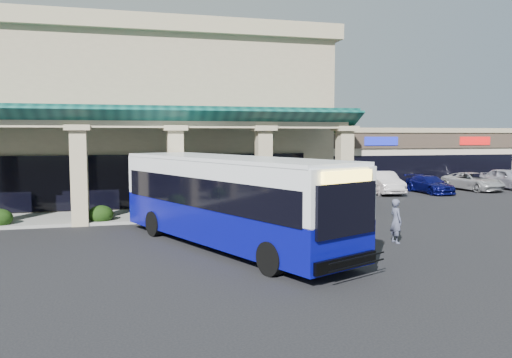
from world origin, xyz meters
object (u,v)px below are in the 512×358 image
object	(u,v)px
car_silver	(353,183)
car_red	(429,184)
transit_bus	(228,202)
car_gray	(473,181)
car_extra	(508,179)
pedestrian	(396,221)
car_white	(383,182)

from	to	relation	value
car_silver	car_red	distance (m)	5.65
transit_bus	car_silver	bearing A→B (deg)	26.84
car_gray	car_extra	world-z (taller)	car_extra
pedestrian	car_extra	world-z (taller)	pedestrian
transit_bus	car_gray	distance (m)	26.76
car_red	car_white	bearing A→B (deg)	167.76
transit_bus	car_white	size ratio (longest dim) A/B	2.51
transit_bus	car_gray	bearing A→B (deg)	9.49
transit_bus	car_extra	world-z (taller)	transit_bus
car_silver	car_extra	bearing A→B (deg)	-6.66
car_silver	car_red	bearing A→B (deg)	-18.76
car_red	car_extra	distance (m)	7.77
car_extra	car_white	bearing A→B (deg)	177.99
car_red	transit_bus	bearing A→B (deg)	-143.96
car_white	car_red	distance (m)	3.53
transit_bus	pedestrian	bearing A→B (deg)	-32.23
transit_bus	car_gray	world-z (taller)	transit_bus
pedestrian	car_silver	distance (m)	17.26
car_extra	transit_bus	bearing A→B (deg)	-153.37
transit_bus	car_red	distance (m)	22.70
car_red	car_extra	world-z (taller)	car_extra
car_white	car_gray	bearing A→B (deg)	9.40
pedestrian	car_extra	xyz separation A→B (m)	(19.07, 15.73, -0.06)
car_silver	car_white	size ratio (longest dim) A/B	0.92
car_gray	car_extra	xyz separation A→B (m)	(3.33, 0.05, 0.13)
transit_bus	car_red	size ratio (longest dim) A/B	2.75
car_silver	car_red	size ratio (longest dim) A/B	1.00
car_gray	car_red	bearing A→B (deg)	-177.53
car_gray	car_silver	bearing A→B (deg)	168.42
car_red	car_extra	bearing A→B (deg)	4.95
transit_bus	car_red	world-z (taller)	transit_bus
car_white	car_extra	size ratio (longest dim) A/B	1.02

